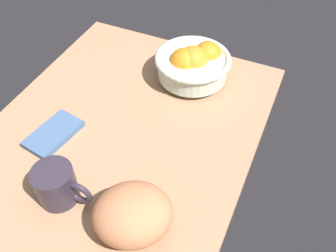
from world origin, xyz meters
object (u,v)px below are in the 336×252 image
fruit_bowl (193,64)px  mug (57,185)px  bread_loaf (133,214)px  napkin_folded (54,134)px

fruit_bowl → mug: size_ratio=1.64×
bread_loaf → mug: 17.63cm
napkin_folded → bread_loaf: bearing=65.3°
bread_loaf → mug: bearing=-89.5°
fruit_bowl → napkin_folded: bearing=-33.7°
fruit_bowl → bread_loaf: (48.29, 6.38, -0.25)cm
mug → fruit_bowl: bearing=166.9°
bread_loaf → mug: (0.17, -17.62, -0.55)cm
napkin_folded → mug: bearing=40.9°
bread_loaf → mug: bread_loaf is taller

